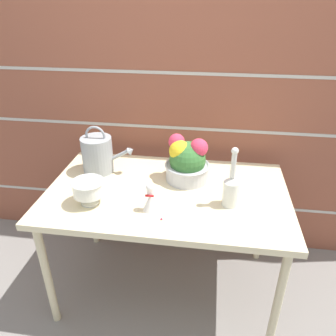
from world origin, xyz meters
name	(u,v)px	position (x,y,z in m)	size (l,w,h in m)	color
ground_plane	(167,284)	(0.00, 0.00, 0.00)	(12.00, 12.00, 0.00)	gray
brick_wall	(179,100)	(0.00, 0.54, 1.10)	(3.60, 0.08, 2.20)	brown
patio_table	(167,200)	(0.00, 0.00, 0.68)	(1.34, 0.82, 0.74)	beige
watering_can	(98,154)	(-0.45, 0.17, 0.85)	(0.33, 0.19, 0.30)	#93999E
crystal_pedestal_bowl	(88,188)	(-0.38, -0.18, 0.83)	(0.17, 0.17, 0.13)	silver
flower_planter	(187,161)	(0.10, 0.14, 0.86)	(0.26, 0.26, 0.27)	#BCBCC1
glass_decanter	(231,188)	(0.34, -0.09, 0.84)	(0.08, 0.08, 0.33)	silver
figurine_vase	(150,199)	(-0.05, -0.20, 0.80)	(0.08, 0.08, 0.16)	white
fallen_petal	(162,219)	(0.01, -0.27, 0.74)	(0.01, 0.01, 0.01)	#E03856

